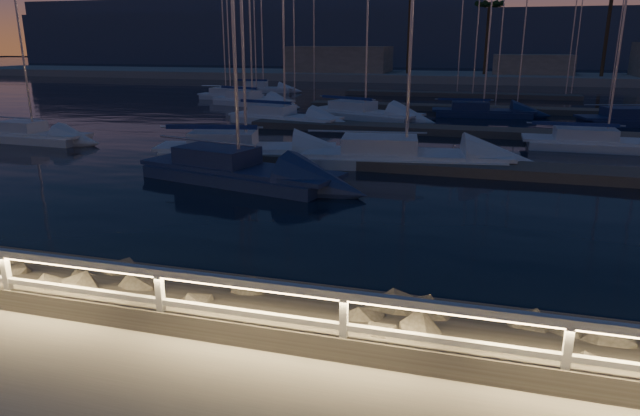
% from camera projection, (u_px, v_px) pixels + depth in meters
% --- Properties ---
extents(ground, '(400.00, 400.00, 0.00)m').
position_uv_depth(ground, '(279.00, 347.00, 8.66)').
color(ground, gray).
rests_on(ground, ground).
extents(harbor_water, '(400.00, 440.00, 0.60)m').
position_uv_depth(harbor_water, '(443.00, 127.00, 37.70)').
color(harbor_water, black).
rests_on(harbor_water, ground).
extents(guard_rail, '(44.11, 0.12, 1.06)m').
position_uv_depth(guard_rail, '(274.00, 300.00, 8.46)').
color(guard_rail, silver).
rests_on(guard_rail, ground).
extents(riprap, '(39.29, 2.58, 1.32)m').
position_uv_depth(riprap, '(489.00, 340.00, 9.32)').
color(riprap, '#615C53').
rests_on(riprap, ground).
extents(floating_docks, '(22.00, 36.00, 0.40)m').
position_uv_depth(floating_docks, '(445.00, 117.00, 38.72)').
color(floating_docks, '#615750').
rests_on(floating_docks, ground).
extents(far_shore, '(160.00, 14.00, 5.20)m').
position_uv_depth(far_shore, '(468.00, 74.00, 76.86)').
color(far_shore, gray).
rests_on(far_shore, ground).
extents(palm_center, '(3.00, 3.00, 9.70)m').
position_uv_depth(palm_center, '(489.00, 7.00, 72.95)').
color(palm_center, '#463620').
rests_on(palm_center, ground).
extents(distant_hills, '(230.00, 37.50, 18.00)m').
position_uv_depth(distant_hills, '(385.00, 41.00, 136.50)').
color(distant_hills, '#3E4960').
rests_on(distant_hills, ground).
extents(sailboat_a, '(6.39, 2.21, 10.78)m').
position_uv_depth(sailboat_a, '(31.00, 134.00, 29.94)').
color(sailboat_a, silver).
rests_on(sailboat_a, ground).
extents(sailboat_b, '(8.38, 4.17, 13.76)m').
position_uv_depth(sailboat_b, '(235.00, 169.00, 21.48)').
color(sailboat_b, '#1B264E').
rests_on(sailboat_b, ground).
extents(sailboat_c, '(8.96, 3.84, 14.73)m').
position_uv_depth(sailboat_c, '(400.00, 155.00, 24.16)').
color(sailboat_c, silver).
rests_on(sailboat_c, ground).
extents(sailboat_e, '(7.60, 4.13, 12.55)m').
position_uv_depth(sailboat_e, '(251.00, 100.00, 47.11)').
color(sailboat_e, silver).
rests_on(sailboat_e, ground).
extents(sailboat_f, '(8.30, 4.11, 13.63)m').
position_uv_depth(sailboat_f, '(242.00, 149.00, 25.67)').
color(sailboat_f, silver).
rests_on(sailboat_f, ground).
extents(sailboat_g, '(8.37, 5.09, 13.79)m').
position_uv_depth(sailboat_g, '(363.00, 112.00, 39.11)').
color(sailboat_g, silver).
rests_on(sailboat_g, ground).
extents(sailboat_h, '(7.78, 2.40, 13.09)m').
position_uv_depth(sailboat_h, '(601.00, 142.00, 27.76)').
color(sailboat_h, silver).
rests_on(sailboat_h, ground).
extents(sailboat_i, '(6.03, 1.90, 10.27)m').
position_uv_depth(sailboat_i, '(229.00, 95.00, 52.37)').
color(sailboat_i, silver).
rests_on(sailboat_i, ground).
extents(sailboat_j, '(7.80, 3.73, 12.83)m').
position_uv_depth(sailboat_j, '(282.00, 117.00, 36.71)').
color(sailboat_j, silver).
rests_on(sailboat_j, ground).
extents(sailboat_k, '(7.18, 2.77, 11.90)m').
position_uv_depth(sailboat_k, '(480.00, 111.00, 40.18)').
color(sailboat_k, '#1B264E').
rests_on(sailboat_k, ground).
extents(sailboat_m, '(6.51, 2.60, 10.86)m').
position_uv_depth(sailboat_m, '(262.00, 88.00, 59.81)').
color(sailboat_m, silver).
rests_on(sailboat_m, ground).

